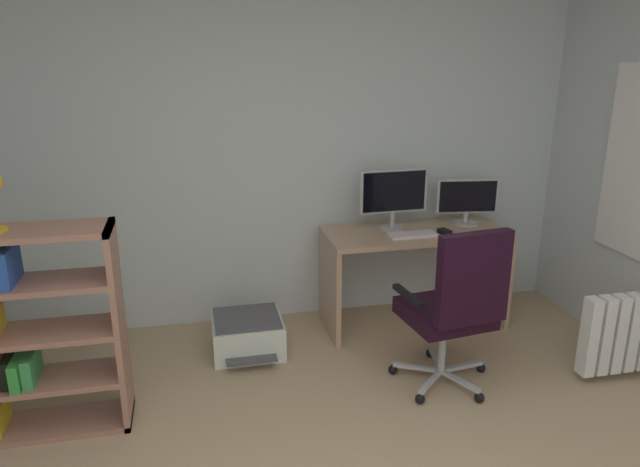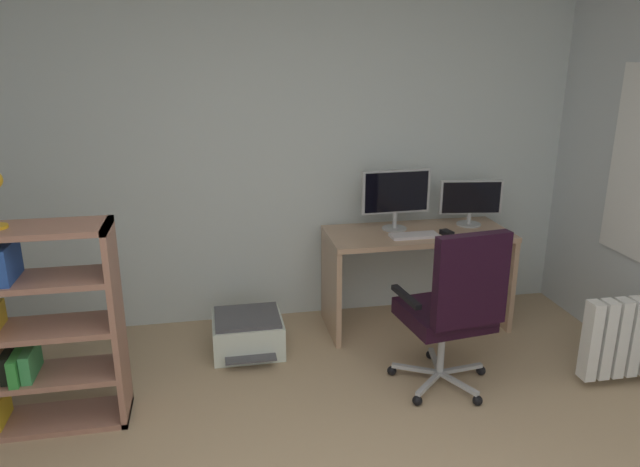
% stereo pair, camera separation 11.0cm
% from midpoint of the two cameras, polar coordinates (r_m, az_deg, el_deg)
% --- Properties ---
extents(wall_back, '(4.49, 0.10, 2.66)m').
position_cam_midpoint_polar(wall_back, '(4.34, -5.30, 8.54)').
color(wall_back, silver).
rests_on(wall_back, ground).
extents(desk, '(1.32, 0.58, 0.73)m').
position_cam_midpoint_polar(desk, '(4.39, 8.41, -2.25)').
color(desk, tan).
rests_on(desk, ground).
extents(monitor_main, '(0.51, 0.18, 0.44)m').
position_cam_midpoint_polar(monitor_main, '(4.28, 6.38, 3.86)').
color(monitor_main, '#B2B5B7').
rests_on(monitor_main, desk).
extents(monitor_secondary, '(0.46, 0.18, 0.34)m').
position_cam_midpoint_polar(monitor_secondary, '(4.52, 13.35, 3.32)').
color(monitor_secondary, '#B2B5B7').
rests_on(monitor_secondary, desk).
extents(keyboard, '(0.34, 0.13, 0.02)m').
position_cam_midpoint_polar(keyboard, '(4.19, 8.19, -0.12)').
color(keyboard, silver).
rests_on(keyboard, desk).
extents(computer_mouse, '(0.08, 0.11, 0.03)m').
position_cam_midpoint_polar(computer_mouse, '(4.27, 11.23, 0.16)').
color(computer_mouse, black).
rests_on(computer_mouse, desk).
extents(office_chair, '(0.62, 0.64, 1.05)m').
position_cam_midpoint_polar(office_chair, '(3.55, 12.06, -6.68)').
color(office_chair, '#B7BABC').
rests_on(office_chair, ground).
extents(bookshelf, '(0.92, 0.31, 1.14)m').
position_cam_midpoint_polar(bookshelf, '(3.52, -28.73, -8.62)').
color(bookshelf, '#A4705C').
rests_on(bookshelf, ground).
extents(printer, '(0.47, 0.51, 0.26)m').
position_cam_midpoint_polar(printer, '(4.12, -7.80, -9.65)').
color(printer, silver).
rests_on(printer, ground).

